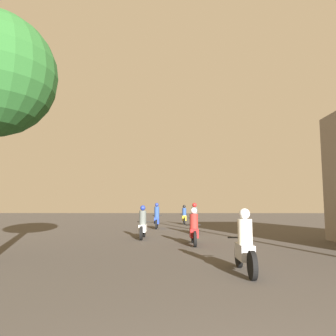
{
  "coord_description": "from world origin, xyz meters",
  "views": [
    {
      "loc": [
        -0.74,
        -1.22,
        1.52
      ],
      "look_at": [
        -1.01,
        16.78,
        3.55
      ],
      "focal_mm": 35.0,
      "sensor_mm": 36.0,
      "label": 1
    }
  ],
  "objects": [
    {
      "name": "motorcycle_yellow",
      "position": [
        0.16,
        24.92,
        0.61
      ],
      "size": [
        0.6,
        1.97,
        1.52
      ],
      "rotation": [
        0.0,
        0.0,
        0.09
      ],
      "color": "black",
      "rests_on": "ground_plane"
    },
    {
      "name": "motorcycle_white",
      "position": [
        -2.11,
        13.77,
        0.6
      ],
      "size": [
        0.6,
        1.99,
        1.5
      ],
      "rotation": [
        0.0,
        0.0,
        -0.12
      ],
      "color": "black",
      "rests_on": "ground_plane"
    },
    {
      "name": "motorcycle_silver",
      "position": [
        0.87,
        6.28,
        0.58
      ],
      "size": [
        0.6,
        1.96,
        1.44
      ],
      "rotation": [
        0.0,
        0.0,
        -0.11
      ],
      "color": "black",
      "rests_on": "ground_plane"
    },
    {
      "name": "motorcycle_blue",
      "position": [
        -1.79,
        20.21,
        0.65
      ],
      "size": [
        0.6,
        2.01,
        1.65
      ],
      "rotation": [
        0.0,
        0.0,
        0.08
      ],
      "color": "black",
      "rests_on": "ground_plane"
    },
    {
      "name": "motorcycle_orange",
      "position": [
        0.41,
        16.5,
        0.64
      ],
      "size": [
        0.6,
        1.94,
        1.63
      ],
      "rotation": [
        0.0,
        0.0,
        -0.13
      ],
      "color": "black",
      "rests_on": "ground_plane"
    },
    {
      "name": "motorcycle_red",
      "position": [
        0.06,
        11.5,
        0.57
      ],
      "size": [
        0.6,
        1.96,
        1.41
      ],
      "rotation": [
        0.0,
        0.0,
        0.05
      ],
      "color": "black",
      "rests_on": "ground_plane"
    }
  ]
}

